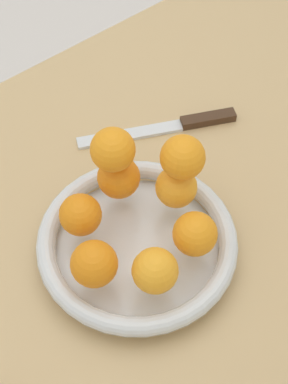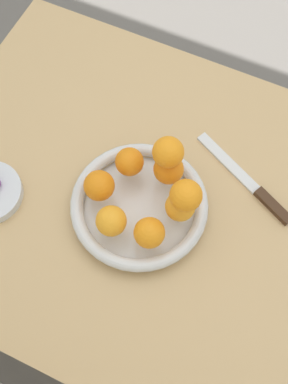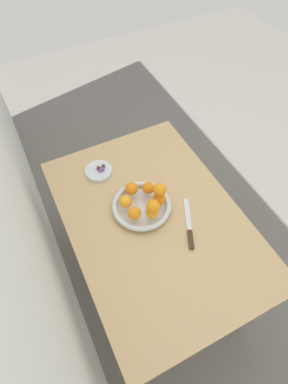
# 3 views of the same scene
# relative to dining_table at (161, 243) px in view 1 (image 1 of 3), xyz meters

# --- Properties ---
(ground_plane) EXTENTS (6.00, 6.00, 0.00)m
(ground_plane) POSITION_rel_dining_table_xyz_m (0.00, 0.00, -0.65)
(ground_plane) COLOR slate
(dining_table) EXTENTS (1.10, 0.76, 0.74)m
(dining_table) POSITION_rel_dining_table_xyz_m (0.00, 0.00, 0.00)
(dining_table) COLOR tan
(dining_table) RESTS_ON ground_plane
(fruit_bowl) EXTENTS (0.27, 0.27, 0.04)m
(fruit_bowl) POSITION_rel_dining_table_xyz_m (0.07, 0.03, 0.11)
(fruit_bowl) COLOR silver
(fruit_bowl) RESTS_ON dining_table
(orange_0) EXTENTS (0.06, 0.06, 0.06)m
(orange_0) POSITION_rel_dining_table_xyz_m (-0.01, 0.02, 0.16)
(orange_0) COLOR orange
(orange_0) RESTS_ON fruit_bowl
(orange_1) EXTENTS (0.06, 0.06, 0.06)m
(orange_1) POSITION_rel_dining_table_xyz_m (0.04, -0.04, 0.16)
(orange_1) COLOR orange
(orange_1) RESTS_ON fruit_bowl
(orange_2) EXTENTS (0.06, 0.06, 0.06)m
(orange_2) POSITION_rel_dining_table_xyz_m (0.12, -0.03, 0.16)
(orange_2) COLOR orange
(orange_2) RESTS_ON fruit_bowl
(orange_3) EXTENTS (0.06, 0.06, 0.06)m
(orange_3) POSITION_rel_dining_table_xyz_m (0.15, 0.04, 0.16)
(orange_3) COLOR orange
(orange_3) RESTS_ON fruit_bowl
(orange_4) EXTENTS (0.06, 0.06, 0.06)m
(orange_4) POSITION_rel_dining_table_xyz_m (0.10, 0.10, 0.16)
(orange_4) COLOR orange
(orange_4) RESTS_ON fruit_bowl
(orange_5) EXTENTS (0.06, 0.06, 0.06)m
(orange_5) POSITION_rel_dining_table_xyz_m (0.02, 0.09, 0.16)
(orange_5) COLOR orange
(orange_5) RESTS_ON fruit_bowl
(orange_6) EXTENTS (0.06, 0.06, 0.06)m
(orange_6) POSITION_rel_dining_table_xyz_m (-0.02, 0.02, 0.22)
(orange_6) COLOR orange
(orange_6) RESTS_ON orange_0
(orange_7) EXTENTS (0.06, 0.06, 0.06)m
(orange_7) POSITION_rel_dining_table_xyz_m (0.05, -0.05, 0.22)
(orange_7) COLOR orange
(orange_7) RESTS_ON orange_1
(knife) EXTENTS (0.24, 0.13, 0.01)m
(knife) POSITION_rel_dining_table_xyz_m (-0.12, -0.11, 0.09)
(knife) COLOR #3F2819
(knife) RESTS_ON dining_table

